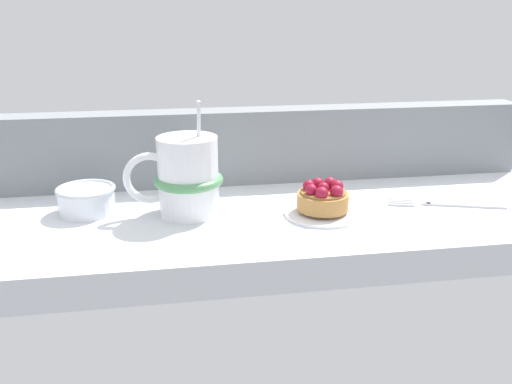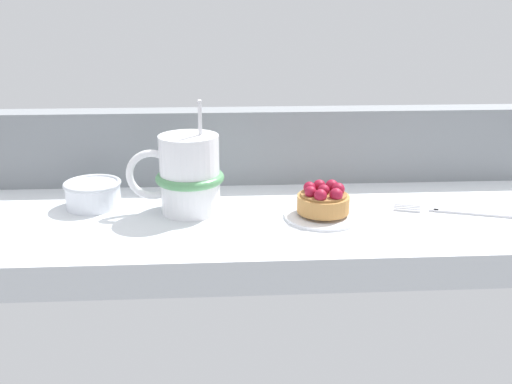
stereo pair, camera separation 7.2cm
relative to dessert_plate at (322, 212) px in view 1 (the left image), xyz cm
name	(u,v)px [view 1 (the left image)]	position (x,y,z in cm)	size (l,w,h in cm)	color
ground_plane	(265,223)	(-7.16, 3.35, -2.50)	(89.79, 31.87, 4.19)	silver
window_rail_back	(249,146)	(-7.16, 16.74, 5.27)	(87.99, 5.09, 11.34)	gray
dessert_plate	(322,212)	(0.00, 0.00, 0.00)	(10.08, 10.08, 0.86)	white
raspberry_tart	(323,197)	(0.03, 0.01, 2.08)	(6.79, 6.79, 3.87)	#B77F42
coffee_mug	(186,177)	(-17.60, 3.00, 4.79)	(12.94, 9.12, 15.19)	white
dessert_fork	(444,204)	(17.72, 0.63, -0.10)	(15.66, 6.32, 0.60)	silver
sugar_bowl	(86,199)	(-30.82, 5.97, 1.54)	(7.80, 7.80, 3.63)	silver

